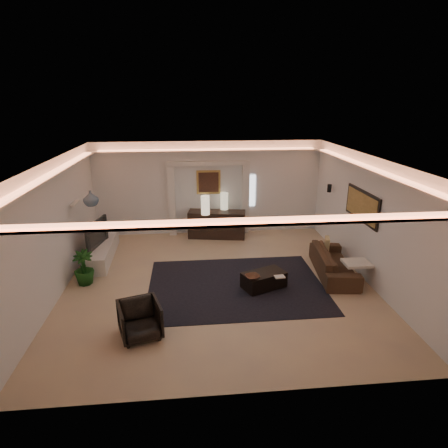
{
  "coord_description": "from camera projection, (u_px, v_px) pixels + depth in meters",
  "views": [
    {
      "loc": [
        -0.63,
        -7.85,
        4.14
      ],
      "look_at": [
        0.2,
        0.6,
        1.25
      ],
      "focal_mm": 29.91,
      "sensor_mm": 36.0,
      "label": 1
    }
  ],
  "objects": [
    {
      "name": "ceiling",
      "position": [
        217.0,
        159.0,
        7.85
      ],
      "size": [
        7.0,
        7.0,
        0.0
      ],
      "primitive_type": "plane",
      "rotation": [
        3.14,
        0.0,
        0.0
      ],
      "color": "white",
      "rests_on": "ground"
    },
    {
      "name": "pilaster_left",
      "position": [
        172.0,
        201.0,
        11.53
      ],
      "size": [
        0.22,
        0.2,
        2.2
      ],
      "primitive_type": "cube",
      "color": "silver",
      "rests_on": "ground"
    },
    {
      "name": "throw_pillow",
      "position": [
        327.0,
        244.0,
        9.63
      ],
      "size": [
        0.2,
        0.36,
        0.34
      ],
      "primitive_type": "cube",
      "rotation": [
        0.0,
        0.0,
        -0.29
      ],
      "color": "tan",
      "rests_on": "sofa"
    },
    {
      "name": "daylight_slit",
      "position": [
        251.0,
        191.0,
        11.76
      ],
      "size": [
        0.25,
        0.03,
        1.0
      ],
      "primitive_type": "cube",
      "color": "white",
      "rests_on": "wall_back"
    },
    {
      "name": "wall_left",
      "position": [
        55.0,
        230.0,
        8.0
      ],
      "size": [
        0.0,
        7.0,
        7.0
      ],
      "primitive_type": "plane",
      "rotation": [
        1.57,
        0.0,
        1.57
      ],
      "color": "white",
      "rests_on": "ground"
    },
    {
      "name": "tv",
      "position": [
        92.0,
        233.0,
        9.69
      ],
      "size": [
        1.2,
        0.4,
        0.69
      ],
      "primitive_type": "imported",
      "rotation": [
        0.0,
        0.0,
        1.36
      ],
      "color": "black",
      "rests_on": "media_ledge"
    },
    {
      "name": "coffee_table",
      "position": [
        264.0,
        280.0,
        8.48
      ],
      "size": [
        1.08,
        0.85,
        0.36
      ],
      "primitive_type": "cube",
      "rotation": [
        0.0,
        0.0,
        0.4
      ],
      "color": "black",
      "rests_on": "ground"
    },
    {
      "name": "art_panel_gold",
      "position": [
        361.0,
        206.0,
        8.84
      ],
      "size": [
        0.02,
        1.5,
        0.62
      ],
      "primitive_type": "cube",
      "color": "tan",
      "rests_on": "wall_right"
    },
    {
      "name": "alcove_header",
      "position": [
        208.0,
        163.0,
        11.27
      ],
      "size": [
        2.52,
        0.2,
        0.12
      ],
      "primitive_type": "cube",
      "color": "silver",
      "rests_on": "wall_back"
    },
    {
      "name": "sofa",
      "position": [
        334.0,
        263.0,
        9.13
      ],
      "size": [
        2.14,
        1.05,
        0.6
      ],
      "primitive_type": "imported",
      "rotation": [
        0.0,
        0.0,
        1.45
      ],
      "color": "#452C15",
      "rests_on": "ground"
    },
    {
      "name": "wall_front",
      "position": [
        239.0,
        308.0,
        5.02
      ],
      "size": [
        7.0,
        0.0,
        7.0
      ],
      "primitive_type": "plane",
      "rotation": [
        -1.57,
        0.0,
        0.0
      ],
      "color": "white",
      "rests_on": "ground"
    },
    {
      "name": "magazine",
      "position": [
        280.0,
        276.0,
        8.2
      ],
      "size": [
        0.24,
        0.18,
        0.03
      ],
      "primitive_type": "cube",
      "rotation": [
        0.0,
        0.0,
        0.1
      ],
      "color": "beige",
      "rests_on": "coffee_table"
    },
    {
      "name": "console",
      "position": [
        217.0,
        225.0,
        11.53
      ],
      "size": [
        1.8,
        0.83,
        0.87
      ],
      "primitive_type": "cube",
      "rotation": [
        0.0,
        0.0,
        -0.17
      ],
      "color": "black",
      "rests_on": "ground"
    },
    {
      "name": "wall_right",
      "position": [
        368.0,
        220.0,
        8.65
      ],
      "size": [
        0.0,
        7.0,
        7.0
      ],
      "primitive_type": "plane",
      "rotation": [
        1.57,
        0.0,
        -1.57
      ],
      "color": "white",
      "rests_on": "ground"
    },
    {
      "name": "cove_soffit",
      "position": [
        217.0,
        173.0,
        7.94
      ],
      "size": [
        7.0,
        7.0,
        0.04
      ],
      "primitive_type": "cube",
      "color": "silver",
      "rests_on": "ceiling"
    },
    {
      "name": "art_panel_frame",
      "position": [
        362.0,
        206.0,
        8.84
      ],
      "size": [
        0.04,
        1.64,
        0.74
      ],
      "primitive_type": "cube",
      "color": "black",
      "rests_on": "wall_right"
    },
    {
      "name": "wall_sconce",
      "position": [
        329.0,
        188.0,
        10.63
      ],
      "size": [
        0.12,
        0.12,
        0.22
      ],
      "primitive_type": "cylinder",
      "color": "black",
      "rests_on": "wall_right"
    },
    {
      "name": "painting_frame",
      "position": [
        209.0,
        182.0,
        11.53
      ],
      "size": [
        0.74,
        0.04,
        0.74
      ],
      "primitive_type": "cube",
      "color": "tan",
      "rests_on": "wall_back"
    },
    {
      "name": "ginger_jar",
      "position": [
        91.0,
        198.0,
        8.89
      ],
      "size": [
        0.37,
        0.37,
        0.37
      ],
      "primitive_type": "imported",
      "rotation": [
        0.0,
        0.0,
        0.03
      ],
      "color": "#394754",
      "rests_on": "wall_niche"
    },
    {
      "name": "plant",
      "position": [
        84.0,
        268.0,
        8.61
      ],
      "size": [
        0.5,
        0.5,
        0.81
      ],
      "primitive_type": "imported",
      "rotation": [
        0.0,
        0.0,
        0.11
      ],
      "color": "#154113",
      "rests_on": "ground"
    },
    {
      "name": "figurine",
      "position": [
        103.0,
        224.0,
        10.9
      ],
      "size": [
        0.15,
        0.15,
        0.33
      ],
      "primitive_type": "cylinder",
      "rotation": [
        0.0,
        0.0,
        0.26
      ],
      "color": "black",
      "rests_on": "media_ledge"
    },
    {
      "name": "area_rug",
      "position": [
        236.0,
        286.0,
        8.64
      ],
      "size": [
        4.0,
        3.0,
        0.01
      ],
      "primitive_type": "cube",
      "color": "black",
      "rests_on": "ground"
    },
    {
      "name": "lamp_right",
      "position": [
        224.0,
        201.0,
        11.53
      ],
      "size": [
        0.26,
        0.26,
        0.53
      ],
      "primitive_type": "cylinder",
      "rotation": [
        0.0,
        0.0,
        -0.12
      ],
      "color": "beige",
      "rests_on": "console"
    },
    {
      "name": "armchair",
      "position": [
        140.0,
        320.0,
        6.72
      ],
      "size": [
        0.9,
        0.91,
        0.67
      ],
      "primitive_type": "imported",
      "rotation": [
        0.0,
        0.0,
        0.3
      ],
      "color": "#2B251E",
      "rests_on": "ground"
    },
    {
      "name": "media_ledge",
      "position": [
        102.0,
        250.0,
        10.05
      ],
      "size": [
        0.65,
        2.34,
        0.44
      ],
      "primitive_type": "cube",
      "rotation": [
        0.0,
        0.0,
        0.03
      ],
      "color": "silver",
      "rests_on": "ground"
    },
    {
      "name": "wall_back",
      "position": [
        209.0,
        188.0,
        11.62
      ],
      "size": [
        7.0,
        0.0,
        7.0
      ],
      "primitive_type": "plane",
      "rotation": [
        1.57,
        0.0,
        0.0
      ],
      "color": "white",
      "rests_on": "ground"
    },
    {
      "name": "pilaster_right",
      "position": [
        245.0,
        199.0,
        11.74
      ],
      "size": [
        0.22,
        0.2,
        2.2
      ],
      "primitive_type": "cube",
      "color": "silver",
      "rests_on": "ground"
    },
    {
      "name": "wall_niche",
      "position": [
        75.0,
        203.0,
        9.26
      ],
      "size": [
        0.1,
        0.55,
        0.04
      ],
      "primitive_type": "cube",
      "color": "silver",
      "rests_on": "wall_left"
    },
    {
      "name": "throw_blanket",
      "position": [
        357.0,
        263.0,
        8.51
      ],
      "size": [
        0.6,
        0.49,
        0.06
      ],
      "primitive_type": "cube",
      "rotation": [
        0.0,
        0.0,
        -0.01
      ],
      "color": "white",
      "rests_on": "sofa"
    },
    {
      "name": "painting_canvas",
      "position": [
        209.0,
        182.0,
        11.5
      ],
      "size": [
        0.62,
        0.02,
        0.62
      ],
      "primitive_type": "cube",
      "color": "#4C2D1E",
      "rests_on": "wall_back"
    },
    {
      "name": "bowl",
      "position": [
        253.0,
        276.0,
        8.13
      ],
      "size": [
        0.39,
        0.39,
        0.08
      ],
      "primitive_type": "imported",
      "rotation": [
        0.0,
        0.0,
        0.31
      ],
      "color": "#41281A",
      "rests_on": "coffee_table"
    },
    {
      "name": "lamp_left",
      "position": [
        205.0,
        206.0,
        11.02
      ],
      "size": [
        0.33,
        0.33,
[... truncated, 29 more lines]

